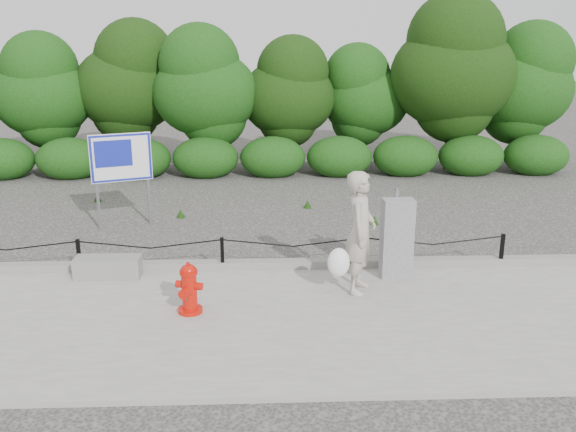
# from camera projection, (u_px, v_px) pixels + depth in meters

# --- Properties ---
(ground) EXTENTS (90.00, 90.00, 0.00)m
(ground) POSITION_uv_depth(u_px,v_px,m) (223.00, 274.00, 10.84)
(ground) COLOR #2D2B28
(ground) RESTS_ON ground
(sidewalk) EXTENTS (14.00, 4.00, 0.08)m
(sidewalk) POSITION_uv_depth(u_px,v_px,m) (214.00, 323.00, 8.91)
(sidewalk) COLOR gray
(sidewalk) RESTS_ON ground
(curb) EXTENTS (14.00, 0.22, 0.14)m
(curb) POSITION_uv_depth(u_px,v_px,m) (223.00, 265.00, 10.84)
(curb) COLOR slate
(curb) RESTS_ON sidewalk
(chain_barrier) EXTENTS (10.06, 0.06, 0.60)m
(chain_barrier) POSITION_uv_depth(u_px,v_px,m) (222.00, 250.00, 10.71)
(chain_barrier) COLOR black
(chain_barrier) RESTS_ON sidewalk
(treeline) EXTENTS (20.25, 3.89, 5.20)m
(treeline) POSITION_uv_depth(u_px,v_px,m) (280.00, 84.00, 18.67)
(treeline) COLOR black
(treeline) RESTS_ON ground
(fire_hydrant) EXTENTS (0.47, 0.47, 0.80)m
(fire_hydrant) POSITION_uv_depth(u_px,v_px,m) (189.00, 289.00, 9.05)
(fire_hydrant) COLOR red
(fire_hydrant) RESTS_ON sidewalk
(pedestrian) EXTENTS (0.87, 0.84, 1.99)m
(pedestrian) POSITION_uv_depth(u_px,v_px,m) (359.00, 234.00, 9.65)
(pedestrian) COLOR #A89F90
(pedestrian) RESTS_ON sidewalk
(concrete_block) EXTENTS (1.11, 0.39, 0.36)m
(concrete_block) POSITION_uv_depth(u_px,v_px,m) (108.00, 267.00, 10.45)
(concrete_block) COLOR slate
(concrete_block) RESTS_ON sidewalk
(utility_cabinet) EXTENTS (0.54, 0.38, 1.52)m
(utility_cabinet) POSITION_uv_depth(u_px,v_px,m) (397.00, 238.00, 10.32)
(utility_cabinet) COLOR gray
(utility_cabinet) RESTS_ON sidewalk
(advertising_sign) EXTENTS (1.23, 0.51, 2.08)m
(advertising_sign) POSITION_uv_depth(u_px,v_px,m) (121.00, 162.00, 13.04)
(advertising_sign) COLOR slate
(advertising_sign) RESTS_ON ground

